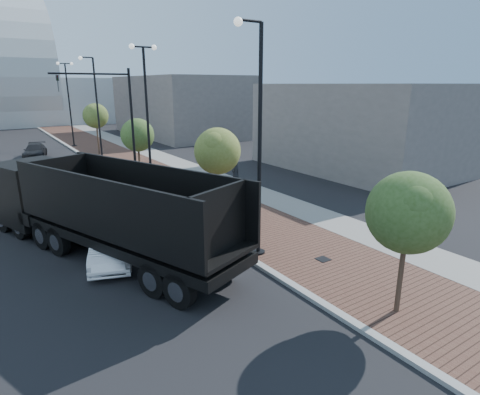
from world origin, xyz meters
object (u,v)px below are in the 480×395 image
dark_car_mid (21,182)px  pedestrian (235,174)px  dump_truck (75,209)px  white_sedan (112,244)px

dark_car_mid → pedestrian: bearing=-20.9°
dark_car_mid → pedestrian: 14.60m
dump_truck → pedestrian: size_ratio=7.80×
white_sedan → dark_car_mid: size_ratio=1.03×
dump_truck → white_sedan: 2.88m
dump_truck → dark_car_mid: size_ratio=3.33×
dump_truck → pedestrian: 12.56m
dump_truck → pedestrian: dump_truck is taller
dump_truck → white_sedan: bearing=-93.5°
pedestrian → dump_truck: bearing=13.2°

